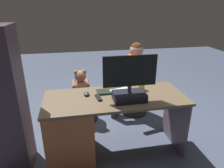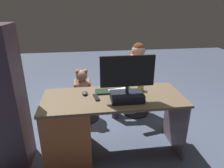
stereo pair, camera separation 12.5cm
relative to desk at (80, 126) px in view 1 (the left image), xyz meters
The scene contains 13 objects.
ground_plane 0.70m from the desk, 133.18° to the right, with size 10.00×10.00×0.00m, color #40495D.
desk is the anchor object (origin of this frame).
monitor 0.72m from the desk, 168.78° to the left, with size 0.55×0.22×0.48m.
keyboard 0.56m from the desk, 163.15° to the right, with size 0.42×0.14×0.02m, color black.
computer_mouse 0.37m from the desk, 133.92° to the right, with size 0.06×0.10×0.04m, color #2E2E2E.
cup 0.84m from the desk, 169.76° to the right, with size 0.08×0.08×0.10m, color yellow.
tv_remote 0.40m from the desk, behind, with size 0.04×0.15×0.02m, color black.
notebook_binder 0.60m from the desk, behind, with size 0.22×0.30×0.02m, color beige.
office_chair_teddy 0.81m from the desk, 94.18° to the right, with size 0.46×0.46×0.43m.
teddy_bear 0.84m from the desk, 94.12° to the right, with size 0.25×0.25×0.36m.
visitor_chair 1.24m from the desk, 136.20° to the right, with size 0.42×0.42×0.43m.
person 1.21m from the desk, 133.75° to the right, with size 0.53×0.50×1.13m.
equipment_rack 0.83m from the desk, ahead, with size 0.44×0.36×1.49m, color #33262E.
Camera 1 is at (0.41, 2.38, 1.66)m, focal length 32.65 mm.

